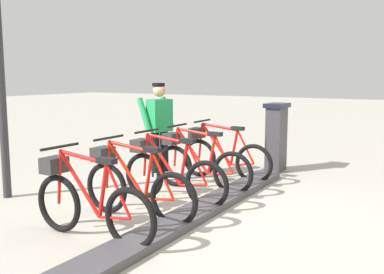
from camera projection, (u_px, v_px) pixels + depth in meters
ground_plane at (201, 213)px, 5.77m from camera, size 60.00×60.00×0.00m
dock_rail_base at (201, 210)px, 5.76m from camera, size 0.44×4.88×0.10m
payment_kiosk at (276, 136)px, 8.22m from camera, size 0.36×0.52×1.28m
bike_docked_0 at (222, 155)px, 7.59m from camera, size 1.72×0.54×1.02m
bike_docked_1 at (198, 163)px, 6.89m from camera, size 1.72×0.54×1.02m
bike_docked_2 at (170, 173)px, 6.20m from camera, size 1.72×0.54×1.02m
bike_docked_3 at (134, 185)px, 5.50m from camera, size 1.72×0.54×1.02m
bike_docked_4 at (87, 201)px, 4.81m from camera, size 1.72×0.54×1.02m
worker_near_rack at (159, 126)px, 7.71m from camera, size 0.57×0.69×1.66m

